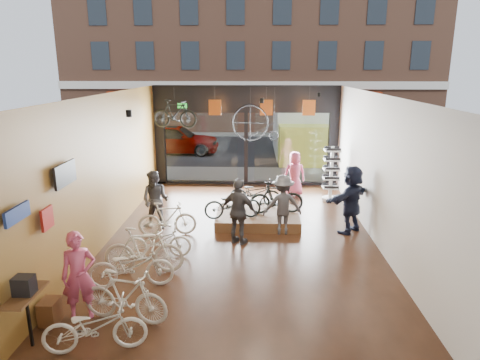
{
  "coord_description": "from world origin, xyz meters",
  "views": [
    {
      "loc": [
        0.36,
        -10.25,
        4.43
      ],
      "look_at": [
        -0.07,
        1.4,
        1.36
      ],
      "focal_mm": 32.0,
      "sensor_mm": 36.0,
      "label": 1
    }
  ],
  "objects_px": {
    "floor_bike_5": "(167,219)",
    "street_car": "(175,139)",
    "display_bike_left": "(233,204)",
    "display_bike_mid": "(276,198)",
    "floor_bike_0": "(95,327)",
    "penny_farthing": "(258,124)",
    "display_bike_right": "(255,193)",
    "display_platform": "(258,218)",
    "customer_2": "(239,212)",
    "floor_bike_3": "(144,250)",
    "customer_0": "(79,276)",
    "sunglasses_rack": "(331,174)",
    "floor_bike_4": "(158,241)",
    "box_truck": "(300,131)",
    "customer_5": "(351,199)",
    "customer_3": "(283,205)",
    "customer_1": "(155,200)",
    "floor_bike_1": "(125,297)",
    "floor_bike_2": "(131,266)",
    "customer_4": "(295,174)",
    "hung_bike": "(175,114)"
  },
  "relations": [
    {
      "from": "floor_bike_5",
      "to": "street_car",
      "type": "bearing_deg",
      "value": 0.58
    },
    {
      "from": "display_bike_left",
      "to": "display_bike_mid",
      "type": "height_order",
      "value": "display_bike_mid"
    },
    {
      "from": "floor_bike_0",
      "to": "penny_farthing",
      "type": "height_order",
      "value": "penny_farthing"
    },
    {
      "from": "display_bike_right",
      "to": "penny_farthing",
      "type": "bearing_deg",
      "value": 7.1
    },
    {
      "from": "floor_bike_5",
      "to": "display_platform",
      "type": "height_order",
      "value": "floor_bike_5"
    },
    {
      "from": "display_bike_left",
      "to": "customer_2",
      "type": "bearing_deg",
      "value": -179.76
    },
    {
      "from": "floor_bike_3",
      "to": "customer_0",
      "type": "bearing_deg",
      "value": 157.34
    },
    {
      "from": "customer_0",
      "to": "sunglasses_rack",
      "type": "xyz_separation_m",
      "value": [
        5.73,
        7.37,
        0.11
      ]
    },
    {
      "from": "floor_bike_3",
      "to": "floor_bike_4",
      "type": "distance_m",
      "value": 0.8
    },
    {
      "from": "box_truck",
      "to": "floor_bike_4",
      "type": "distance_m",
      "value": 12.69
    },
    {
      "from": "display_bike_left",
      "to": "penny_farthing",
      "type": "bearing_deg",
      "value": -22.2
    },
    {
      "from": "floor_bike_5",
      "to": "customer_5",
      "type": "bearing_deg",
      "value": -93.84
    },
    {
      "from": "floor_bike_3",
      "to": "customer_3",
      "type": "height_order",
      "value": "customer_3"
    },
    {
      "from": "display_bike_right",
      "to": "display_bike_left",
      "type": "bearing_deg",
      "value": 159.98
    },
    {
      "from": "customer_1",
      "to": "penny_farthing",
      "type": "xyz_separation_m",
      "value": [
        2.87,
        3.71,
        1.67
      ]
    },
    {
      "from": "customer_2",
      "to": "penny_farthing",
      "type": "bearing_deg",
      "value": -69.16
    },
    {
      "from": "floor_bike_1",
      "to": "floor_bike_4",
      "type": "xyz_separation_m",
      "value": [
        -0.01,
        2.69,
        -0.07
      ]
    },
    {
      "from": "customer_3",
      "to": "box_truck",
      "type": "bearing_deg",
      "value": -104.26
    },
    {
      "from": "floor_bike_5",
      "to": "customer_0",
      "type": "distance_m",
      "value": 4.09
    },
    {
      "from": "display_bike_right",
      "to": "customer_3",
      "type": "bearing_deg",
      "value": -144.27
    },
    {
      "from": "floor_bike_2",
      "to": "display_platform",
      "type": "bearing_deg",
      "value": -43.23
    },
    {
      "from": "floor_bike_5",
      "to": "customer_1",
      "type": "relative_size",
      "value": 0.94
    },
    {
      "from": "floor_bike_1",
      "to": "customer_3",
      "type": "xyz_separation_m",
      "value": [
        3.06,
        4.36,
        0.33
      ]
    },
    {
      "from": "floor_bike_3",
      "to": "customer_4",
      "type": "xyz_separation_m",
      "value": [
        3.83,
        6.02,
        0.27
      ]
    },
    {
      "from": "customer_0",
      "to": "customer_1",
      "type": "distance_m",
      "value": 4.52
    },
    {
      "from": "sunglasses_rack",
      "to": "hung_bike",
      "type": "relative_size",
      "value": 1.19
    },
    {
      "from": "floor_bike_2",
      "to": "display_bike_mid",
      "type": "xyz_separation_m",
      "value": [
        3.17,
        3.9,
        0.32
      ]
    },
    {
      "from": "floor_bike_5",
      "to": "display_bike_mid",
      "type": "relative_size",
      "value": 0.99
    },
    {
      "from": "floor_bike_3",
      "to": "penny_farthing",
      "type": "xyz_separation_m",
      "value": [
        2.52,
        6.41,
        1.97
      ]
    },
    {
      "from": "customer_3",
      "to": "customer_4",
      "type": "xyz_separation_m",
      "value": [
        0.63,
        3.57,
        -0.02
      ]
    },
    {
      "from": "street_car",
      "to": "floor_bike_4",
      "type": "distance_m",
      "value": 12.97
    },
    {
      "from": "box_truck",
      "to": "display_bike_left",
      "type": "bearing_deg",
      "value": -106.0
    },
    {
      "from": "floor_bike_3",
      "to": "display_platform",
      "type": "xyz_separation_m",
      "value": [
        2.53,
        3.26,
        -0.38
      ]
    },
    {
      "from": "floor_bike_2",
      "to": "customer_3",
      "type": "height_order",
      "value": "customer_3"
    },
    {
      "from": "floor_bike_5",
      "to": "customer_1",
      "type": "bearing_deg",
      "value": 31.01
    },
    {
      "from": "box_truck",
      "to": "display_bike_mid",
      "type": "height_order",
      "value": "box_truck"
    },
    {
      "from": "sunglasses_rack",
      "to": "hung_bike",
      "type": "xyz_separation_m",
      "value": [
        -5.33,
        0.23,
        1.99
      ]
    },
    {
      "from": "customer_4",
      "to": "sunglasses_rack",
      "type": "xyz_separation_m",
      "value": [
        1.2,
        -0.46,
        0.13
      ]
    },
    {
      "from": "floor_bike_1",
      "to": "hung_bike",
      "type": "bearing_deg",
      "value": 15.04
    },
    {
      "from": "floor_bike_0",
      "to": "customer_3",
      "type": "bearing_deg",
      "value": -43.78
    },
    {
      "from": "floor_bike_2",
      "to": "floor_bike_4",
      "type": "relative_size",
      "value": 1.1
    },
    {
      "from": "customer_1",
      "to": "floor_bike_2",
      "type": "bearing_deg",
      "value": -73.65
    },
    {
      "from": "street_car",
      "to": "floor_bike_4",
      "type": "xyz_separation_m",
      "value": [
        1.95,
        -12.82,
        -0.37
      ]
    },
    {
      "from": "customer_3",
      "to": "display_platform",
      "type": "bearing_deg",
      "value": -56.52
    },
    {
      "from": "customer_1",
      "to": "customer_4",
      "type": "bearing_deg",
      "value": 50.62
    },
    {
      "from": "box_truck",
      "to": "floor_bike_3",
      "type": "xyz_separation_m",
      "value": [
        -4.63,
        -12.6,
        -0.86
      ]
    },
    {
      "from": "floor_bike_2",
      "to": "hung_bike",
      "type": "distance_m",
      "value": 6.91
    },
    {
      "from": "floor_bike_3",
      "to": "customer_1",
      "type": "relative_size",
      "value": 1.06
    },
    {
      "from": "floor_bike_0",
      "to": "customer_2",
      "type": "relative_size",
      "value": 0.95
    },
    {
      "from": "customer_1",
      "to": "customer_5",
      "type": "height_order",
      "value": "customer_5"
    }
  ]
}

